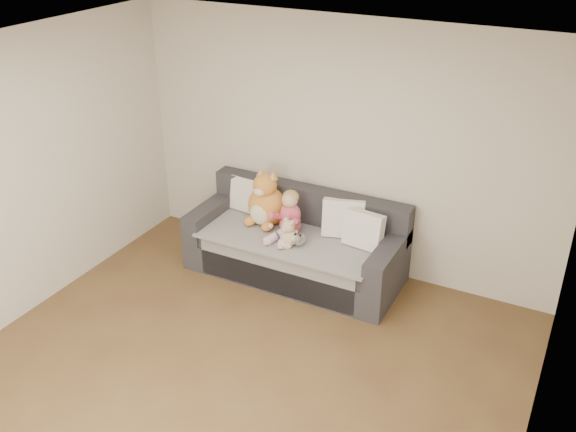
% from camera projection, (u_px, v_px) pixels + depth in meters
% --- Properties ---
extents(room_shell, '(5.00, 5.00, 5.00)m').
position_uv_depth(room_shell, '(233.00, 237.00, 4.78)').
color(room_shell, brown).
rests_on(room_shell, ground).
extents(sofa, '(2.20, 0.94, 0.85)m').
position_uv_depth(sofa, '(296.00, 246.00, 6.64)').
color(sofa, '#252529').
rests_on(sofa, ground).
extents(cushion_left, '(0.43, 0.23, 0.39)m').
position_uv_depth(cushion_left, '(248.00, 195.00, 6.94)').
color(cushion_left, silver).
rests_on(cushion_left, sofa).
extents(cushion_right_back, '(0.46, 0.30, 0.40)m').
position_uv_depth(cushion_right_back, '(344.00, 218.00, 6.43)').
color(cushion_right_back, silver).
rests_on(cushion_right_back, sofa).
extents(cushion_right_front, '(0.41, 0.22, 0.37)m').
position_uv_depth(cushion_right_front, '(364.00, 230.00, 6.24)').
color(cushion_right_front, silver).
rests_on(cushion_right_front, sofa).
extents(toddler, '(0.34, 0.48, 0.48)m').
position_uv_depth(toddler, '(288.00, 217.00, 6.44)').
color(toddler, '#D94C72').
rests_on(toddler, sofa).
extents(plush_cat, '(0.50, 0.42, 0.63)m').
position_uv_depth(plush_cat, '(266.00, 203.00, 6.65)').
color(plush_cat, '#BF682A').
rests_on(plush_cat, sofa).
extents(teddy_bear, '(0.22, 0.18, 0.29)m').
position_uv_depth(teddy_bear, '(288.00, 235.00, 6.28)').
color(teddy_bear, tan).
rests_on(teddy_bear, sofa).
extents(plush_cow, '(0.13, 0.20, 0.16)m').
position_uv_depth(plush_cow, '(299.00, 239.00, 6.30)').
color(plush_cow, white).
rests_on(plush_cow, sofa).
extents(sippy_cup, '(0.11, 0.08, 0.12)m').
position_uv_depth(sippy_cup, '(279.00, 234.00, 6.40)').
color(sippy_cup, '#56328A').
rests_on(sippy_cup, sofa).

